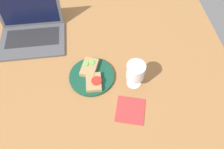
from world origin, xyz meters
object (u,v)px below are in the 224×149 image
(sandwich_with_tomato, at_px, (93,82))
(napkin, at_px, (130,110))
(sandwich_with_cucumber, at_px, (89,67))
(laptop, at_px, (31,30))
(wine_glass, at_px, (135,72))
(plate, at_px, (91,77))

(sandwich_with_tomato, xyz_separation_m, napkin, (0.15, -0.15, -0.03))
(napkin, bearing_deg, sandwich_with_cucumber, 124.31)
(sandwich_with_cucumber, bearing_deg, sandwich_with_tomato, -80.37)
(laptop, bearing_deg, wine_glass, -36.65)
(plate, relative_size, sandwich_with_tomato, 2.21)
(wine_glass, bearing_deg, sandwich_with_tomato, 176.85)
(plate, distance_m, sandwich_with_tomato, 0.05)
(wine_glass, height_order, napkin, wine_glass)
(wine_glass, bearing_deg, napkin, -106.23)
(plate, distance_m, wine_glass, 0.23)
(sandwich_with_tomato, relative_size, sandwich_with_cucumber, 0.80)
(sandwich_with_cucumber, bearing_deg, plate, -81.11)
(sandwich_with_cucumber, xyz_separation_m, wine_glass, (0.21, -0.10, 0.06))
(plate, distance_m, napkin, 0.25)
(napkin, bearing_deg, wine_glass, 73.77)
(plate, bearing_deg, laptop, 133.75)
(laptop, height_order, napkin, laptop)
(laptop, bearing_deg, sandwich_with_cucumber, -42.48)
(plate, xyz_separation_m, sandwich_with_tomato, (0.01, -0.05, 0.02))
(sandwich_with_cucumber, bearing_deg, laptop, 137.52)
(plate, height_order, sandwich_with_tomato, sandwich_with_tomato)
(plate, xyz_separation_m, wine_glass, (0.20, -0.06, 0.09))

